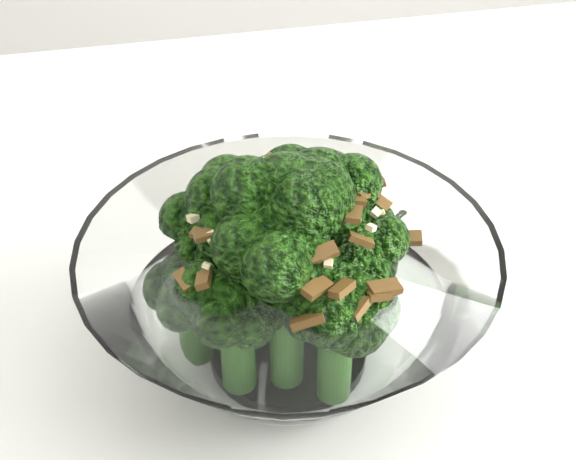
{
  "coord_description": "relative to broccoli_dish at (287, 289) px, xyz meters",
  "views": [
    {
      "loc": [
        0.15,
        -0.32,
        1.11
      ],
      "look_at": [
        0.14,
        0.02,
        0.84
      ],
      "focal_mm": 55.0,
      "sensor_mm": 36.0,
      "label": 1
    }
  ],
  "objects": [
    {
      "name": "broccoli_dish",
      "position": [
        0.0,
        0.0,
        0.0
      ],
      "size": [
        0.21,
        0.21,
        0.13
      ],
      "color": "white",
      "rests_on": "table"
    }
  ]
}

